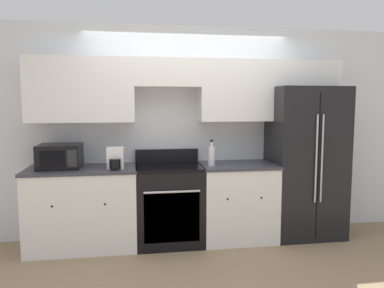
# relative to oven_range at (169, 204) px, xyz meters

# --- Properties ---
(ground_plane) EXTENTS (12.00, 12.00, 0.00)m
(ground_plane) POSITION_rel_oven_range_xyz_m (0.27, -0.31, -0.47)
(ground_plane) COLOR #937A5B
(wall_back) EXTENTS (8.00, 0.39, 2.60)m
(wall_back) POSITION_rel_oven_range_xyz_m (0.29, 0.27, 1.04)
(wall_back) COLOR silver
(wall_back) RESTS_ON ground_plane
(lower_cabinets_left) EXTENTS (1.23, 0.64, 0.93)m
(lower_cabinets_left) POSITION_rel_oven_range_xyz_m (-0.99, 0.00, -0.00)
(lower_cabinets_left) COLOR white
(lower_cabinets_left) RESTS_ON ground_plane
(lower_cabinets_right) EXTENTS (0.90, 0.64, 0.93)m
(lower_cabinets_right) POSITION_rel_oven_range_xyz_m (0.83, 0.00, -0.00)
(lower_cabinets_right) COLOR white
(lower_cabinets_right) RESTS_ON ground_plane
(oven_range) EXTENTS (0.77, 0.65, 1.09)m
(oven_range) POSITION_rel_oven_range_xyz_m (0.00, 0.00, 0.00)
(oven_range) COLOR black
(oven_range) RESTS_ON ground_plane
(refrigerator) EXTENTS (0.87, 0.78, 1.85)m
(refrigerator) POSITION_rel_oven_range_xyz_m (1.70, 0.06, 0.46)
(refrigerator) COLOR black
(refrigerator) RESTS_ON ground_plane
(microwave) EXTENTS (0.46, 0.41, 0.27)m
(microwave) POSITION_rel_oven_range_xyz_m (-1.22, 0.03, 0.59)
(microwave) COLOR black
(microwave) RESTS_ON lower_cabinets_left
(bottle) EXTENTS (0.08, 0.08, 0.31)m
(bottle) POSITION_rel_oven_range_xyz_m (0.49, -0.10, 0.58)
(bottle) COLOR silver
(bottle) RESTS_ON lower_cabinets_right
(coffee_maker) EXTENTS (0.18, 0.25, 0.24)m
(coffee_maker) POSITION_rel_oven_range_xyz_m (-0.61, -0.10, 0.57)
(coffee_maker) COLOR white
(coffee_maker) RESTS_ON lower_cabinets_left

